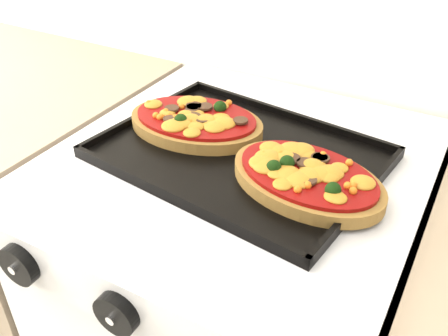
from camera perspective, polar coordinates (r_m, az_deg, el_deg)
The scene contains 7 objects.
stove at distance 1.14m, azimuth 1.77°, elevation -18.10°, with size 0.60×0.60×0.91m, color silver.
control_panel at distance 0.67m, azimuth -10.72°, elevation -15.09°, with size 0.60×0.02×0.09m, color silver.
knob_left at distance 0.76m, azimuth -22.39°, elevation -10.21°, with size 0.06×0.06×0.02m, color black.
knob_center at distance 0.66m, azimuth -12.19°, elevation -16.00°, with size 0.06×0.06×0.02m, color black.
baking_tray at distance 0.81m, azimuth 1.74°, elevation 1.83°, with size 0.43×0.32×0.02m, color black.
pizza_left at distance 0.87m, azimuth -3.22°, elevation 5.44°, with size 0.24×0.16×0.04m, color olive, non-canonical shape.
pizza_right at distance 0.74m, azimuth 9.50°, elevation -0.99°, with size 0.24×0.16×0.04m, color olive, non-canonical shape.
Camera 1 is at (0.34, 1.07, 1.35)m, focal length 40.00 mm.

